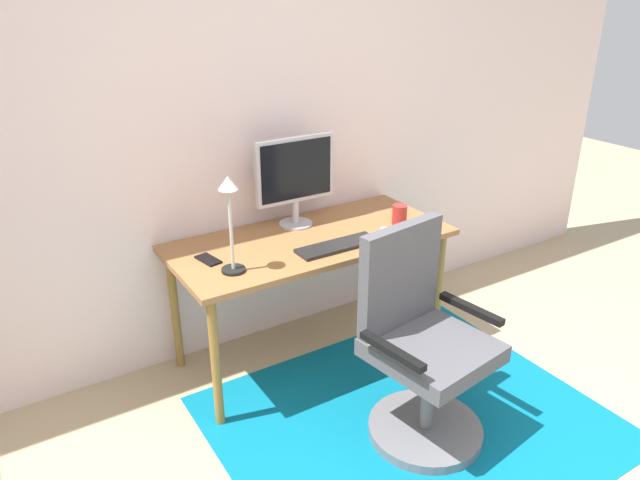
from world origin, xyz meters
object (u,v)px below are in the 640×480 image
(computer_mouse, at_px, (387,231))
(office_chair, at_px, (421,355))
(monitor, at_px, (295,174))
(cell_phone, at_px, (208,260))
(coffee_cup, at_px, (399,215))
(desk, at_px, (311,249))
(desk_lamp, at_px, (230,211))
(keyboard, at_px, (338,246))

(computer_mouse, height_order, office_chair, office_chair)
(monitor, height_order, cell_phone, monitor)
(monitor, bearing_deg, computer_mouse, -47.02)
(coffee_cup, relative_size, cell_phone, 0.77)
(desk, relative_size, desk_lamp, 3.21)
(desk_lamp, height_order, office_chair, desk_lamp)
(coffee_cup, bearing_deg, cell_phone, 173.85)
(keyboard, height_order, coffee_cup, coffee_cup)
(office_chair, bearing_deg, cell_phone, 120.74)
(coffee_cup, height_order, office_chair, office_chair)
(desk, xyz_separation_m, office_chair, (0.09, -0.78, -0.23))
(monitor, distance_m, cell_phone, 0.66)
(desk, height_order, monitor, monitor)
(cell_phone, bearing_deg, coffee_cup, -17.27)
(computer_mouse, height_order, cell_phone, computer_mouse)
(computer_mouse, bearing_deg, office_chair, -113.66)
(cell_phone, bearing_deg, desk_lamp, -83.00)
(coffee_cup, distance_m, cell_phone, 1.07)
(computer_mouse, bearing_deg, desk, 153.82)
(keyboard, height_order, office_chair, office_chair)
(computer_mouse, distance_m, coffee_cup, 0.17)
(keyboard, bearing_deg, computer_mouse, 0.65)
(office_chair, bearing_deg, monitor, 86.08)
(coffee_cup, height_order, desk_lamp, desk_lamp)
(monitor, relative_size, computer_mouse, 4.67)
(monitor, xyz_separation_m, keyboard, (0.03, -0.37, -0.28))
(coffee_cup, distance_m, office_chair, 0.88)
(computer_mouse, xyz_separation_m, cell_phone, (-0.92, 0.19, -0.01))
(monitor, distance_m, office_chair, 1.14)
(computer_mouse, bearing_deg, cell_phone, 168.02)
(desk, xyz_separation_m, cell_phone, (-0.56, 0.02, 0.07))
(monitor, xyz_separation_m, cell_phone, (-0.58, -0.17, -0.28))
(cell_phone, bearing_deg, keyboard, -29.29)
(monitor, bearing_deg, office_chair, -85.65)
(monitor, bearing_deg, coffee_cup, -30.51)
(monitor, bearing_deg, desk, -95.79)
(keyboard, relative_size, desk_lamp, 0.95)
(monitor, relative_size, coffee_cup, 4.50)
(monitor, height_order, keyboard, monitor)
(keyboard, xyz_separation_m, cell_phone, (-0.60, 0.20, -0.00))
(keyboard, xyz_separation_m, computer_mouse, (0.31, 0.00, 0.01))
(desk, relative_size, coffee_cup, 13.53)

